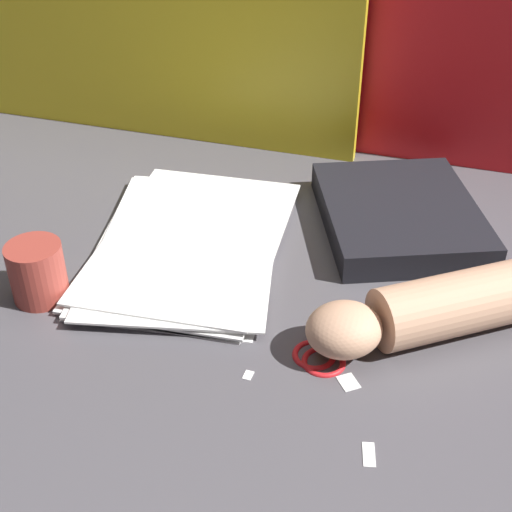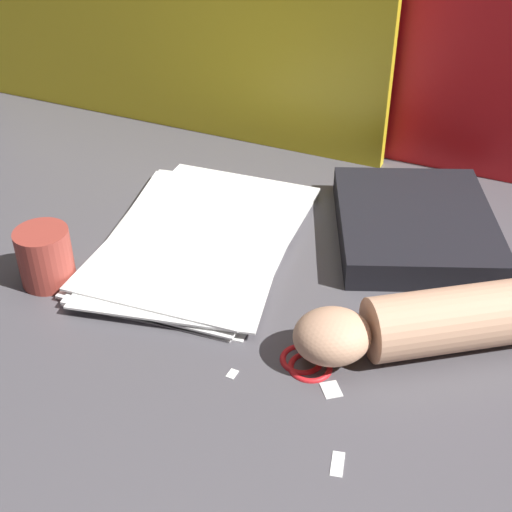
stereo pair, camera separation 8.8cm
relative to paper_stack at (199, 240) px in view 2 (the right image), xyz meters
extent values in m
plane|color=#4C494F|center=(0.09, -0.08, -0.01)|extent=(6.00, 6.00, 0.00)
cube|color=yellow|center=(-0.19, 0.37, 0.22)|extent=(0.81, 0.13, 0.45)
cube|color=red|center=(0.12, 0.37, 0.19)|extent=(0.83, 0.14, 0.39)
cube|color=white|center=(0.00, 0.00, -0.01)|extent=(0.26, 0.37, 0.00)
cube|color=white|center=(0.00, 0.00, 0.00)|extent=(0.24, 0.36, 0.00)
cube|color=white|center=(0.00, 0.00, 0.00)|extent=(0.26, 0.37, 0.00)
cube|color=white|center=(0.00, 0.00, 0.00)|extent=(0.26, 0.37, 0.00)
cube|color=white|center=(0.00, -0.01, 0.00)|extent=(0.27, 0.38, 0.00)
cube|color=white|center=(0.01, 0.00, 0.01)|extent=(0.26, 0.37, 0.00)
cube|color=black|center=(0.29, 0.11, 0.01)|extent=(0.28, 0.31, 0.04)
sphere|color=silver|center=(0.22, -0.17, 0.00)|extent=(0.01, 0.01, 0.01)
cylinder|color=silver|center=(0.24, -0.11, 0.00)|extent=(0.06, 0.12, 0.01)
torus|color=red|center=(0.21, -0.20, 0.00)|extent=(0.07, 0.07, 0.01)
cylinder|color=silver|center=(0.27, -0.13, 0.00)|extent=(0.11, 0.08, 0.01)
torus|color=red|center=(0.19, -0.19, 0.00)|extent=(0.07, 0.07, 0.01)
cylinder|color=tan|center=(0.36, -0.11, 0.03)|extent=(0.23, 0.17, 0.08)
ellipsoid|color=tan|center=(0.23, -0.18, 0.03)|extent=(0.12, 0.11, 0.06)
cube|color=white|center=(0.26, -0.32, -0.01)|extent=(0.02, 0.03, 0.00)
cube|color=white|center=(0.24, -0.22, -0.01)|extent=(0.03, 0.03, 0.00)
cube|color=white|center=(0.13, -0.23, -0.01)|extent=(0.01, 0.02, 0.00)
cylinder|color=#99382D|center=(-0.16, -0.14, 0.03)|extent=(0.07, 0.07, 0.08)
camera|label=1|loc=(0.23, -0.80, 0.56)|focal=50.00mm
camera|label=2|loc=(0.32, -0.78, 0.56)|focal=50.00mm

